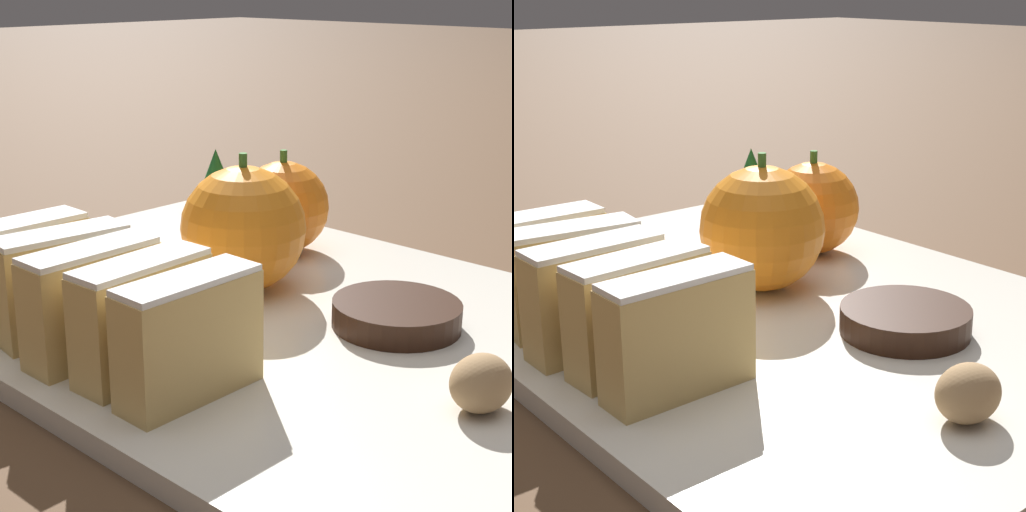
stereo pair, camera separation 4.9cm
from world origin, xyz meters
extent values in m
plane|color=#513823|center=(0.00, 0.00, 0.00)|extent=(6.00, 6.00, 0.00)
cube|color=silver|center=(0.00, 0.00, 0.01)|extent=(0.31, 0.43, 0.01)
cube|color=tan|center=(-0.10, -0.06, 0.04)|extent=(0.07, 0.02, 0.05)
cube|color=white|center=(-0.10, -0.06, 0.07)|extent=(0.07, 0.02, 0.00)
cube|color=tan|center=(-0.10, -0.02, 0.04)|extent=(0.07, 0.03, 0.05)
cube|color=white|center=(-0.10, -0.02, 0.07)|extent=(0.07, 0.03, 0.00)
cube|color=tan|center=(-0.11, 0.01, 0.04)|extent=(0.07, 0.02, 0.05)
cube|color=white|center=(-0.11, 0.01, 0.07)|extent=(0.07, 0.02, 0.00)
cube|color=tan|center=(-0.10, 0.04, 0.04)|extent=(0.07, 0.03, 0.05)
cube|color=white|center=(-0.10, 0.04, 0.07)|extent=(0.07, 0.03, 0.00)
cube|color=tan|center=(-0.10, 0.08, 0.04)|extent=(0.07, 0.03, 0.05)
cube|color=white|center=(-0.10, 0.08, 0.07)|extent=(0.07, 0.03, 0.00)
sphere|color=orange|center=(0.09, 0.06, 0.04)|extent=(0.06, 0.06, 0.06)
cylinder|color=#38702D|center=(0.09, 0.06, 0.08)|extent=(0.01, 0.01, 0.01)
sphere|color=orange|center=(0.01, 0.02, 0.05)|extent=(0.08, 0.08, 0.08)
cylinder|color=#38702D|center=(0.01, 0.02, 0.09)|extent=(0.00, 0.00, 0.01)
ellipsoid|color=#9E7A51|center=(-0.02, -0.16, 0.03)|extent=(0.03, 0.03, 0.03)
cylinder|color=black|center=(0.03, -0.08, 0.02)|extent=(0.07, 0.07, 0.01)
cone|color=#195623|center=(0.09, 0.12, 0.04)|extent=(0.05, 0.05, 0.06)
camera|label=1|loc=(-0.34, -0.32, 0.19)|focal=60.00mm
camera|label=2|loc=(-0.30, -0.36, 0.19)|focal=60.00mm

